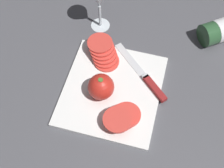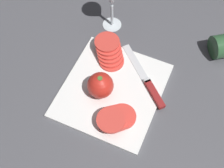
# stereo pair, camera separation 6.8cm
# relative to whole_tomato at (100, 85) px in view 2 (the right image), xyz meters

# --- Properties ---
(ground_plane) EXTENTS (3.00, 3.00, 0.00)m
(ground_plane) POSITION_rel_whole_tomato_xyz_m (-0.11, 0.01, -0.05)
(ground_plane) COLOR #4C4C51
(cutting_board) EXTENTS (0.30, 0.28, 0.01)m
(cutting_board) POSITION_rel_whole_tomato_xyz_m (-0.02, 0.03, -0.04)
(cutting_board) COLOR white
(cutting_board) RESTS_ON ground_plane
(whole_tomato) EXTENTS (0.08, 0.08, 0.08)m
(whole_tomato) POSITION_rel_whole_tomato_xyz_m (0.00, 0.00, 0.00)
(whole_tomato) COLOR red
(whole_tomato) RESTS_ON cutting_board
(knife) EXTENTS (0.18, 0.19, 0.01)m
(knife) POSITION_rel_whole_tomato_xyz_m (-0.07, 0.13, -0.03)
(knife) COLOR silver
(knife) RESTS_ON cutting_board
(tomato_slice_stack_near) EXTENTS (0.11, 0.11, 0.04)m
(tomato_slice_stack_near) POSITION_rel_whole_tomato_xyz_m (-0.13, -0.03, -0.02)
(tomato_slice_stack_near) COLOR #D63D33
(tomato_slice_stack_near) RESTS_ON cutting_board
(tomato_slice_stack_far) EXTENTS (0.11, 0.10, 0.03)m
(tomato_slice_stack_far) POSITION_rel_whole_tomato_xyz_m (0.06, 0.08, -0.02)
(tomato_slice_stack_far) COLOR #D63D33
(tomato_slice_stack_far) RESTS_ON cutting_board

